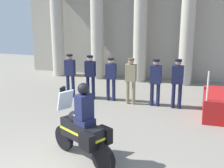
{
  "coord_description": "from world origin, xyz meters",
  "views": [
    {
      "loc": [
        2.98,
        -4.6,
        3.58
      ],
      "look_at": [
        0.54,
        3.51,
        1.29
      ],
      "focal_mm": 48.05,
      "sensor_mm": 36.0,
      "label": 1
    }
  ],
  "objects_px": {
    "officer_in_row_5": "(177,80)",
    "officer_in_row_0": "(70,72)",
    "motorcycle_with_rider": "(84,129)",
    "officer_in_row_1": "(90,74)",
    "officer_in_row_2": "(111,76)",
    "officer_in_row_3": "(131,77)",
    "officer_in_row_4": "(156,79)",
    "briefcase_on_ground": "(63,91)"
  },
  "relations": [
    {
      "from": "officer_in_row_3",
      "to": "briefcase_on_ground",
      "type": "distance_m",
      "value": 2.94
    },
    {
      "from": "officer_in_row_4",
      "to": "officer_in_row_1",
      "type": "bearing_deg",
      "value": 0.36
    },
    {
      "from": "officer_in_row_0",
      "to": "officer_in_row_4",
      "type": "xyz_separation_m",
      "value": [
        3.35,
        -0.12,
        -0.0
      ]
    },
    {
      "from": "officer_in_row_1",
      "to": "briefcase_on_ground",
      "type": "distance_m",
      "value": 1.46
    },
    {
      "from": "officer_in_row_2",
      "to": "officer_in_row_5",
      "type": "xyz_separation_m",
      "value": [
        2.45,
        -0.18,
        0.07
      ]
    },
    {
      "from": "officer_in_row_1",
      "to": "officer_in_row_3",
      "type": "height_order",
      "value": "officer_in_row_3"
    },
    {
      "from": "officer_in_row_5",
      "to": "briefcase_on_ground",
      "type": "bearing_deg",
      "value": 0.17
    },
    {
      "from": "officer_in_row_2",
      "to": "officer_in_row_4",
      "type": "height_order",
      "value": "officer_in_row_4"
    },
    {
      "from": "officer_in_row_5",
      "to": "motorcycle_with_rider",
      "type": "distance_m",
      "value": 4.68
    },
    {
      "from": "officer_in_row_5",
      "to": "briefcase_on_ground",
      "type": "xyz_separation_m",
      "value": [
        -4.46,
        0.19,
        -0.85
      ]
    },
    {
      "from": "officer_in_row_0",
      "to": "officer_in_row_4",
      "type": "relative_size",
      "value": 1.0
    },
    {
      "from": "officer_in_row_0",
      "to": "officer_in_row_3",
      "type": "xyz_separation_m",
      "value": [
        2.46,
        -0.16,
        0.0
      ]
    },
    {
      "from": "officer_in_row_3",
      "to": "officer_in_row_4",
      "type": "bearing_deg",
      "value": -174.7
    },
    {
      "from": "officer_in_row_3",
      "to": "officer_in_row_5",
      "type": "bearing_deg",
      "value": -177.53
    },
    {
      "from": "officer_in_row_0",
      "to": "officer_in_row_5",
      "type": "relative_size",
      "value": 0.97
    },
    {
      "from": "officer_in_row_0",
      "to": "officer_in_row_5",
      "type": "bearing_deg",
      "value": -179.76
    },
    {
      "from": "officer_in_row_3",
      "to": "officer_in_row_4",
      "type": "height_order",
      "value": "officer_in_row_3"
    },
    {
      "from": "officer_in_row_1",
      "to": "officer_in_row_5",
      "type": "xyz_separation_m",
      "value": [
        3.26,
        -0.14,
        0.03
      ]
    },
    {
      "from": "officer_in_row_1",
      "to": "officer_in_row_4",
      "type": "bearing_deg",
      "value": -179.64
    },
    {
      "from": "officer_in_row_0",
      "to": "motorcycle_with_rider",
      "type": "height_order",
      "value": "motorcycle_with_rider"
    },
    {
      "from": "officer_in_row_0",
      "to": "officer_in_row_2",
      "type": "distance_m",
      "value": 1.65
    },
    {
      "from": "officer_in_row_3",
      "to": "officer_in_row_4",
      "type": "relative_size",
      "value": 1.0
    },
    {
      "from": "officer_in_row_0",
      "to": "officer_in_row_1",
      "type": "height_order",
      "value": "same"
    },
    {
      "from": "officer_in_row_1",
      "to": "officer_in_row_2",
      "type": "relative_size",
      "value": 1.04
    },
    {
      "from": "officer_in_row_1",
      "to": "officer_in_row_3",
      "type": "xyz_separation_m",
      "value": [
        1.61,
        -0.14,
        0.0
      ]
    },
    {
      "from": "officer_in_row_2",
      "to": "motorcycle_with_rider",
      "type": "relative_size",
      "value": 0.86
    },
    {
      "from": "officer_in_row_4",
      "to": "briefcase_on_ground",
      "type": "xyz_separation_m",
      "value": [
        -3.7,
        0.14,
        -0.82
      ]
    },
    {
      "from": "motorcycle_with_rider",
      "to": "officer_in_row_1",
      "type": "bearing_deg",
      "value": -42.0
    },
    {
      "from": "officer_in_row_0",
      "to": "briefcase_on_ground",
      "type": "distance_m",
      "value": 0.89
    },
    {
      "from": "officer_in_row_2",
      "to": "officer_in_row_3",
      "type": "height_order",
      "value": "officer_in_row_3"
    },
    {
      "from": "officer_in_row_5",
      "to": "officer_in_row_0",
      "type": "bearing_deg",
      "value": 0.24
    },
    {
      "from": "officer_in_row_0",
      "to": "officer_in_row_1",
      "type": "bearing_deg",
      "value": -179.14
    },
    {
      "from": "officer_in_row_2",
      "to": "officer_in_row_3",
      "type": "bearing_deg",
      "value": 170.06
    },
    {
      "from": "officer_in_row_3",
      "to": "briefcase_on_ground",
      "type": "relative_size",
      "value": 4.71
    },
    {
      "from": "officer_in_row_3",
      "to": "officer_in_row_1",
      "type": "bearing_deg",
      "value": -2.36
    },
    {
      "from": "officer_in_row_0",
      "to": "officer_in_row_2",
      "type": "xyz_separation_m",
      "value": [
        1.65,
        0.01,
        -0.04
      ]
    },
    {
      "from": "officer_in_row_1",
      "to": "officer_in_row_4",
      "type": "distance_m",
      "value": 2.5
    },
    {
      "from": "officer_in_row_2",
      "to": "motorcycle_with_rider",
      "type": "distance_m",
      "value": 4.58
    },
    {
      "from": "motorcycle_with_rider",
      "to": "briefcase_on_ground",
      "type": "relative_size",
      "value": 5.28
    },
    {
      "from": "officer_in_row_2",
      "to": "officer_in_row_3",
      "type": "xyz_separation_m",
      "value": [
        0.8,
        -0.18,
        0.04
      ]
    },
    {
      "from": "officer_in_row_0",
      "to": "officer_in_row_5",
      "type": "xyz_separation_m",
      "value": [
        4.11,
        -0.17,
        0.03
      ]
    },
    {
      "from": "officer_in_row_4",
      "to": "motorcycle_with_rider",
      "type": "distance_m",
      "value": 4.5
    }
  ]
}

